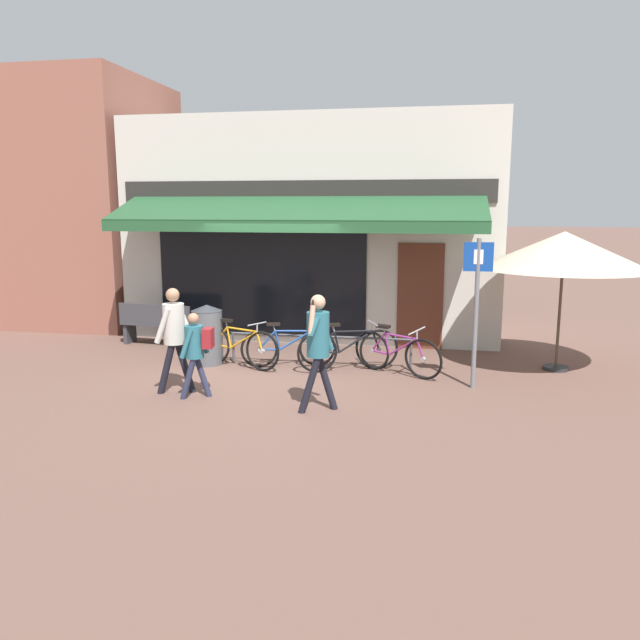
# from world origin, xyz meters

# --- Properties ---
(ground_plane) EXTENTS (160.00, 160.00, 0.00)m
(ground_plane) POSITION_xyz_m (0.00, 0.00, 0.00)
(ground_plane) COLOR brown
(shop_front) EXTENTS (7.93, 4.43, 4.65)m
(shop_front) POSITION_xyz_m (0.27, 3.90, 2.32)
(shop_front) COLOR beige
(shop_front) RESTS_ON ground_plane
(neighbour_building) EXTENTS (7.83, 4.00, 5.78)m
(neighbour_building) POSITION_xyz_m (-7.80, 4.42, 2.89)
(neighbour_building) COLOR #8E5647
(neighbour_building) RESTS_ON ground_plane
(bike_rack_rail) EXTENTS (3.30, 0.04, 0.57)m
(bike_rack_rail) POSITION_xyz_m (0.97, 0.63, 0.47)
(bike_rack_rail) COLOR #47494F
(bike_rack_rail) RESTS_ON ground_plane
(bicycle_orange) EXTENTS (1.68, 0.70, 0.84)m
(bicycle_orange) POSITION_xyz_m (-0.45, 0.34, 0.38)
(bicycle_orange) COLOR black
(bicycle_orange) RESTS_ON ground_plane
(bicycle_blue) EXTENTS (1.64, 0.66, 0.80)m
(bicycle_blue) POSITION_xyz_m (0.42, 0.53, 0.36)
(bicycle_blue) COLOR black
(bicycle_blue) RESTS_ON ground_plane
(bicycle_black) EXTENTS (1.68, 0.80, 0.85)m
(bicycle_black) POSITION_xyz_m (1.51, 0.45, 0.38)
(bicycle_black) COLOR black
(bicycle_black) RESTS_ON ground_plane
(bicycle_purple) EXTENTS (1.55, 0.90, 0.85)m
(bicycle_purple) POSITION_xyz_m (2.35, 0.34, 0.38)
(bicycle_purple) COLOR black
(bicycle_purple) RESTS_ON ground_plane
(pedestrian_adult) EXTENTS (0.53, 0.56, 1.65)m
(pedestrian_adult) POSITION_xyz_m (1.40, -1.76, 1.02)
(pedestrian_adult) COLOR black
(pedestrian_adult) RESTS_ON ground_plane
(pedestrian_child) EXTENTS (0.50, 0.48, 1.29)m
(pedestrian_child) POSITION_xyz_m (-0.47, -1.49, 0.80)
(pedestrian_child) COLOR #282D47
(pedestrian_child) RESTS_ON ground_plane
(pedestrian_second_adult) EXTENTS (0.56, 0.50, 1.63)m
(pedestrian_second_adult) POSITION_xyz_m (-0.89, -1.32, 0.99)
(pedestrian_second_adult) COLOR black
(pedestrian_second_adult) RESTS_ON ground_plane
(litter_bin) EXTENTS (0.55, 0.55, 1.08)m
(litter_bin) POSITION_xyz_m (-1.05, 0.46, 0.54)
(litter_bin) COLOR #515459
(litter_bin) RESTS_ON ground_plane
(parking_sign) EXTENTS (0.44, 0.07, 2.34)m
(parking_sign) POSITION_xyz_m (3.58, -0.22, 1.43)
(parking_sign) COLOR slate
(parking_sign) RESTS_ON ground_plane
(cafe_parasol) EXTENTS (2.82, 2.82, 2.39)m
(cafe_parasol) POSITION_xyz_m (5.06, 1.19, 2.07)
(cafe_parasol) COLOR #4C3D2D
(cafe_parasol) RESTS_ON ground_plane
(park_bench) EXTENTS (1.64, 0.63, 0.87)m
(park_bench) POSITION_xyz_m (-2.57, 1.68, 0.46)
(park_bench) COLOR #38383D
(park_bench) RESTS_ON ground_plane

